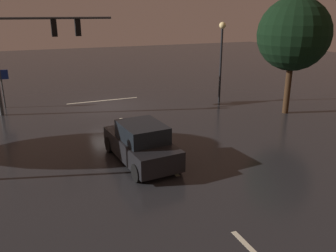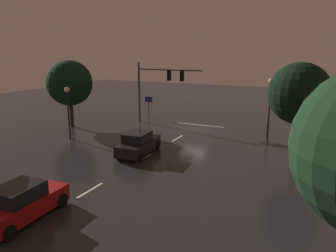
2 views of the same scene
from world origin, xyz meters
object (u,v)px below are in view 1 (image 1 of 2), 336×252
street_lamp_left_kerb (221,48)px  car_approaching (141,144)px  tree_left_far (294,35)px  traffic_signal_assembly (34,40)px  route_sign (1,80)px

street_lamp_left_kerb → car_approaching: bearing=42.2°
car_approaching → tree_left_far: size_ratio=0.66×
traffic_signal_assembly → route_sign: bearing=-39.8°
car_approaching → tree_left_far: tree_left_far is taller
route_sign → car_approaching: bearing=115.2°
car_approaching → tree_left_far: bearing=-161.6°
traffic_signal_assembly → street_lamp_left_kerb: (-11.44, 2.40, -0.63)m
traffic_signal_assembly → route_sign: traffic_signal_assembly is taller
route_sign → tree_left_far: 18.17m
traffic_signal_assembly → route_sign: (2.16, -1.79, -2.53)m
street_lamp_left_kerb → route_sign: 14.35m
traffic_signal_assembly → car_approaching: (-3.30, 9.80, -3.55)m
route_sign → traffic_signal_assembly: bearing=140.2°
traffic_signal_assembly → street_lamp_left_kerb: 11.70m
car_approaching → street_lamp_left_kerb: 11.38m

